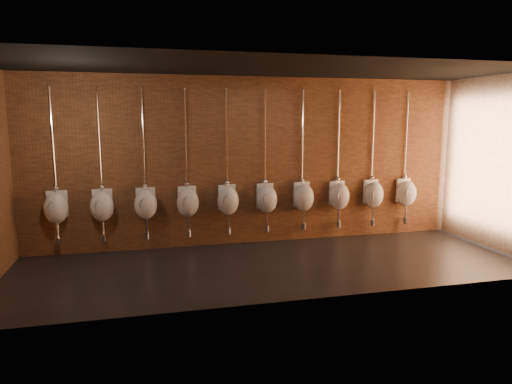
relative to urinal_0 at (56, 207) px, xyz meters
The scene contains 12 objects.
ground 3.91m from the urinal_0, 20.81° to the right, with size 8.50×8.50×0.00m, color black.
room_shell 3.97m from the urinal_0, 20.81° to the right, with size 8.54×3.04×3.22m.
urinal_0 is the anchor object (origin of this frame).
urinal_1 0.76m from the urinal_0, ahead, with size 0.47×0.43×2.72m.
urinal_2 1.51m from the urinal_0, ahead, with size 0.47×0.43×2.72m.
urinal_3 2.27m from the urinal_0, ahead, with size 0.47×0.43×2.72m.
urinal_4 3.03m from the urinal_0, ahead, with size 0.47×0.43×2.72m.
urinal_5 3.78m from the urinal_0, ahead, with size 0.47×0.43×2.72m.
urinal_6 4.54m from the urinal_0, ahead, with size 0.47×0.43×2.72m.
urinal_7 5.30m from the urinal_0, ahead, with size 0.47×0.43×2.72m.
urinal_8 6.05m from the urinal_0, ahead, with size 0.47×0.43×2.72m.
urinal_9 6.81m from the urinal_0, ahead, with size 0.47×0.43×2.72m.
Camera 1 is at (-2.06, -7.01, 2.40)m, focal length 32.00 mm.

